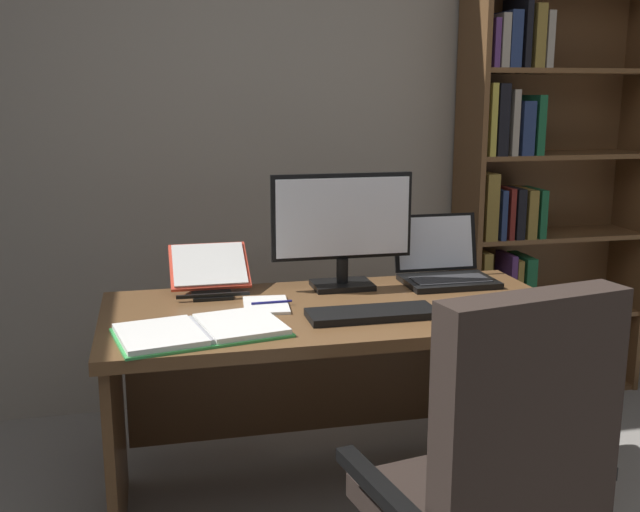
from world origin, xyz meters
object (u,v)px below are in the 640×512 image
at_px(monitor, 342,230).
at_px(reading_stand_with_book, 210,270).
at_px(pen, 272,302).
at_px(keyboard, 372,314).
at_px(desk, 330,357).
at_px(open_binder, 201,330).
at_px(office_chair, 492,508).
at_px(laptop, 444,268).
at_px(bookshelf, 531,199).
at_px(computer_mouse, 459,305).
at_px(notepad, 266,305).

height_order(monitor, reading_stand_with_book, monitor).
bearing_deg(pen, keyboard, -33.83).
relative_size(desk, open_binder, 2.86).
distance_m(office_chair, pen, 1.00).
height_order(laptop, pen, laptop).
xyz_separation_m(keyboard, pen, (-0.30, 0.20, 0.00)).
bearing_deg(monitor, desk, -116.77).
bearing_deg(monitor, laptop, 0.56).
bearing_deg(keyboard, reading_stand_with_book, 137.20).
distance_m(bookshelf, office_chair, 1.99).
distance_m(office_chair, keyboard, 0.74).
distance_m(monitor, computer_mouse, 0.53).
height_order(office_chair, pen, office_chair).
xyz_separation_m(computer_mouse, open_binder, (-0.85, -0.05, -0.01)).
bearing_deg(office_chair, desk, 92.65).
bearing_deg(desk, bookshelf, 33.55).
bearing_deg(computer_mouse, office_chair, -105.23).
distance_m(reading_stand_with_book, pen, 0.32).
distance_m(reading_stand_with_book, open_binder, 0.51).
distance_m(bookshelf, laptop, 0.93).
bearing_deg(desk, notepad, -175.09).
xyz_separation_m(open_binder, notepad, (0.24, 0.25, -0.01)).
bearing_deg(computer_mouse, notepad, 162.16).
relative_size(bookshelf, keyboard, 4.64).
bearing_deg(pen, computer_mouse, -18.40).
xyz_separation_m(desk, open_binder, (-0.47, -0.27, 0.22)).
height_order(desk, computer_mouse, computer_mouse).
height_order(bookshelf, computer_mouse, bookshelf).
height_order(office_chair, monitor, monitor).
bearing_deg(laptop, keyboard, -136.12).
distance_m(desk, open_binder, 0.58).
xyz_separation_m(computer_mouse, reading_stand_with_book, (-0.78, 0.45, 0.06)).
relative_size(keyboard, open_binder, 0.77).
relative_size(desk, keyboard, 3.71).
bearing_deg(office_chair, open_binder, 127.37).
height_order(monitor, notepad, monitor).
relative_size(laptop, notepad, 1.62).
bearing_deg(office_chair, computer_mouse, 64.00).
xyz_separation_m(reading_stand_with_book, pen, (0.19, -0.25, -0.06)).
bearing_deg(desk, reading_stand_with_book, 150.00).
distance_m(office_chair, reading_stand_with_book, 1.32).
distance_m(desk, notepad, 0.31).
height_order(bookshelf, laptop, bookshelf).
relative_size(desk, monitor, 2.95).
relative_size(monitor, open_binder, 0.97).
bearing_deg(laptop, bookshelf, 41.57).
xyz_separation_m(reading_stand_with_book, notepad, (0.17, -0.25, -0.07)).
height_order(office_chair, reading_stand_with_book, office_chair).
relative_size(monitor, reading_stand_with_book, 1.85).
distance_m(bookshelf, pen, 1.61).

